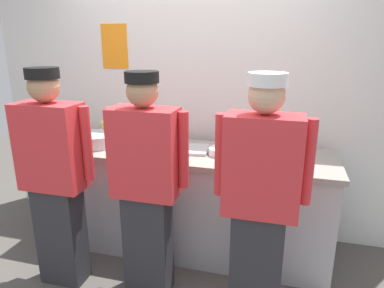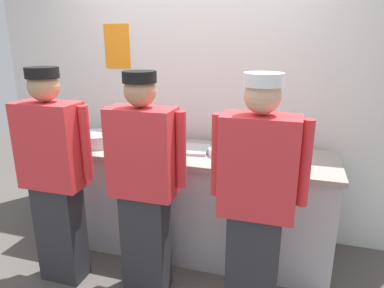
{
  "view_description": "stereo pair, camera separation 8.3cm",
  "coord_description": "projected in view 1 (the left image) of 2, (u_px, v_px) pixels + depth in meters",
  "views": [
    {
      "loc": [
        0.84,
        -2.31,
        1.82
      ],
      "look_at": [
        0.11,
        0.37,
        0.98
      ],
      "focal_mm": 32.55,
      "sensor_mm": 36.0,
      "label": 1
    },
    {
      "loc": [
        0.92,
        -2.29,
        1.82
      ],
      "look_at": [
        0.11,
        0.37,
        0.98
      ],
      "focal_mm": 32.55,
      "sensor_mm": 36.0,
      "label": 2
    }
  ],
  "objects": [
    {
      "name": "wall_back",
      "position": [
        194.0,
        93.0,
        3.27
      ],
      "size": [
        4.05,
        0.11,
        2.66
      ],
      "color": "silver",
      "rests_on": "ground"
    },
    {
      "name": "sheet_tray",
      "position": [
        177.0,
        149.0,
        2.95
      ],
      "size": [
        0.56,
        0.35,
        0.02
      ],
      "primitive_type": "cube",
      "rotation": [
        0.0,
        0.0,
        0.12
      ],
      "color": "#B7BABF",
      "rests_on": "prep_counter"
    },
    {
      "name": "chef_near_left",
      "position": [
        55.0,
        175.0,
        2.51
      ],
      "size": [
        0.6,
        0.24,
        1.64
      ],
      "color": "#2D2D33",
      "rests_on": "ground"
    },
    {
      "name": "prep_counter",
      "position": [
        180.0,
        199.0,
        3.08
      ],
      "size": [
        2.58,
        0.7,
        0.91
      ],
      "color": "#B2B2B7",
      "rests_on": "ground"
    },
    {
      "name": "deli_cup",
      "position": [
        288.0,
        153.0,
        2.73
      ],
      "size": [
        0.09,
        0.09,
        0.09
      ],
      "primitive_type": "cylinder",
      "color": "white",
      "rests_on": "prep_counter"
    },
    {
      "name": "ground_plane",
      "position": [
        167.0,
        269.0,
        2.87
      ],
      "size": [
        9.0,
        9.0,
        0.0
      ],
      "primitive_type": "plane",
      "color": "#514C47"
    },
    {
      "name": "ramekin_yellow_sauce",
      "position": [
        261.0,
        157.0,
        2.71
      ],
      "size": [
        0.09,
        0.09,
        0.05
      ],
      "color": "white",
      "rests_on": "prep_counter"
    },
    {
      "name": "plate_stack_rear",
      "position": [
        221.0,
        151.0,
        2.82
      ],
      "size": [
        0.2,
        0.2,
        0.06
      ],
      "color": "white",
      "rests_on": "prep_counter"
    },
    {
      "name": "plate_stack_front",
      "position": [
        133.0,
        141.0,
        3.12
      ],
      "size": [
        0.24,
        0.24,
        0.05
      ],
      "color": "white",
      "rests_on": "prep_counter"
    },
    {
      "name": "ramekin_orange_sauce",
      "position": [
        288.0,
        149.0,
        2.91
      ],
      "size": [
        0.09,
        0.09,
        0.04
      ],
      "color": "white",
      "rests_on": "prep_counter"
    },
    {
      "name": "squeeze_bottle_primary",
      "position": [
        104.0,
        128.0,
        3.33
      ],
      "size": [
        0.06,
        0.06,
        0.18
      ],
      "color": "#E5E066",
      "rests_on": "prep_counter"
    },
    {
      "name": "mixing_bowl_steel",
      "position": [
        97.0,
        140.0,
        3.06
      ],
      "size": [
        0.36,
        0.36,
        0.11
      ],
      "primitive_type": "cylinder",
      "color": "#B7BABF",
      "rests_on": "prep_counter"
    },
    {
      "name": "chefs_knife",
      "position": [
        77.0,
        137.0,
        3.32
      ],
      "size": [
        0.28,
        0.03,
        0.02
      ],
      "color": "#B7BABF",
      "rests_on": "prep_counter"
    },
    {
      "name": "chef_center",
      "position": [
        146.0,
        182.0,
        2.41
      ],
      "size": [
        0.59,
        0.24,
        1.63
      ],
      "color": "#2D2D33",
      "rests_on": "ground"
    },
    {
      "name": "ramekin_green_sauce",
      "position": [
        284.0,
        161.0,
        2.62
      ],
      "size": [
        0.1,
        0.1,
        0.04
      ],
      "color": "white",
      "rests_on": "prep_counter"
    },
    {
      "name": "chef_far_right",
      "position": [
        260.0,
        199.0,
        2.14
      ],
      "size": [
        0.6,
        0.24,
        1.64
      ],
      "color": "#2D2D33",
      "rests_on": "ground"
    }
  ]
}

